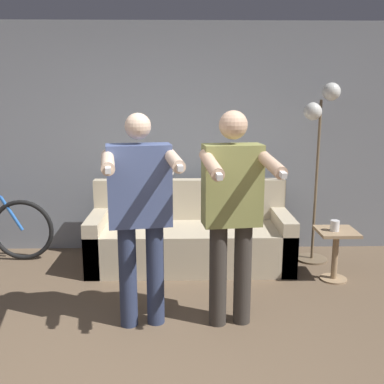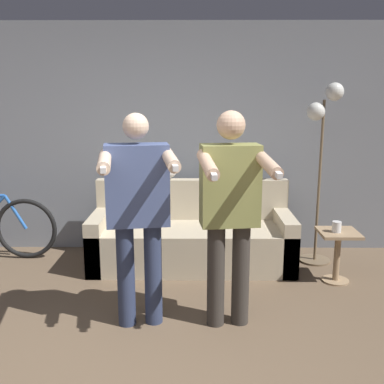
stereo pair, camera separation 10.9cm
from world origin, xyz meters
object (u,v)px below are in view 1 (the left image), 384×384
(cat, at_px, (160,172))
(floor_lamp, at_px, (320,132))
(cup, at_px, (335,226))
(side_table, at_px, (336,245))
(couch, at_px, (190,239))
(person_right, at_px, (232,206))
(person_left, at_px, (140,207))

(cat, relative_size, floor_lamp, 0.23)
(floor_lamp, bearing_deg, cup, -87.50)
(floor_lamp, xyz_separation_m, cup, (0.02, -0.57, -0.85))
(side_table, bearing_deg, cup, -145.97)
(floor_lamp, height_order, cup, floor_lamp)
(floor_lamp, bearing_deg, side_table, -84.16)
(cup, bearing_deg, couch, 161.45)
(side_table, bearing_deg, floor_lamp, 95.84)
(person_right, distance_m, cup, 1.44)
(couch, distance_m, cat, 0.81)
(person_right, relative_size, cat, 3.77)
(couch, relative_size, cup, 20.29)
(side_table, bearing_deg, couch, 162.60)
(floor_lamp, bearing_deg, couch, -175.71)
(couch, xyz_separation_m, cup, (1.40, -0.47, 0.28))
(cat, xyz_separation_m, side_table, (1.76, -0.74, -0.61))
(couch, xyz_separation_m, person_right, (0.30, -1.30, 0.70))
(person_left, height_order, cat, person_left)
(cup, bearing_deg, person_left, -155.12)
(cat, distance_m, side_table, 2.00)
(person_left, height_order, cup, person_left)
(cup, bearing_deg, side_table, 34.03)
(person_left, bearing_deg, person_right, -9.50)
(couch, relative_size, person_left, 1.26)
(cat, bearing_deg, person_left, -92.57)
(person_right, bearing_deg, cat, 104.60)
(couch, bearing_deg, floor_lamp, 4.29)
(couch, height_order, cup, couch)
(floor_lamp, bearing_deg, cat, 173.79)
(side_table, bearing_deg, person_right, -142.79)
(floor_lamp, relative_size, cup, 18.42)
(couch, distance_m, cup, 1.50)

